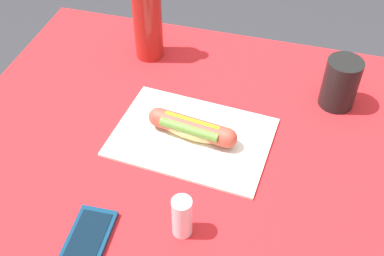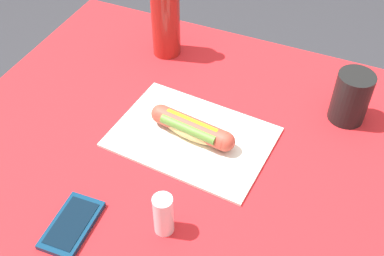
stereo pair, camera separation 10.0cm
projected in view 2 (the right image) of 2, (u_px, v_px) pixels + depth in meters
dining_table at (187, 194)px, 1.08m from camera, size 1.04×0.92×0.73m
paper_wrapper at (192, 137)px, 1.02m from camera, size 0.35×0.26×0.01m
hot_dog at (192, 128)px, 1.00m from camera, size 0.20×0.07×0.05m
cell_phone at (72, 225)px, 0.86m from camera, size 0.08×0.13×0.01m
soda_bottle at (165, 14)px, 1.16m from camera, size 0.07×0.07×0.25m
drinking_cup at (351, 97)px, 1.02m from camera, size 0.08×0.08×0.12m
salt_shaker at (163, 215)px, 0.83m from camera, size 0.04×0.04×0.09m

